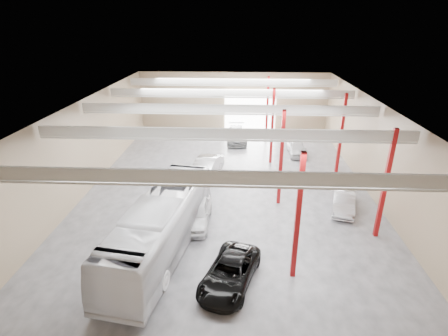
# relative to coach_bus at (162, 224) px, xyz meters

# --- Properties ---
(depot_shell) EXTENTS (22.12, 32.12, 7.06)m
(depot_shell) POSITION_rel_coach_bus_xyz_m (3.63, 8.48, 3.30)
(depot_shell) COLOR #49494E
(depot_shell) RESTS_ON ground
(coach_bus) EXTENTS (4.66, 12.30, 3.35)m
(coach_bus) POSITION_rel_coach_bus_xyz_m (0.00, 0.00, 0.00)
(coach_bus) COLOR white
(coach_bus) RESTS_ON ground
(black_sedan) EXTENTS (3.53, 5.29, 1.35)m
(black_sedan) POSITION_rel_coach_bus_xyz_m (4.00, -2.77, -1.00)
(black_sedan) COLOR black
(black_sedan) RESTS_ON ground
(car_row_a) EXTENTS (1.90, 4.68, 1.59)m
(car_row_a) POSITION_rel_coach_bus_xyz_m (1.56, 2.94, -0.88)
(car_row_a) COLOR white
(car_row_a) RESTS_ON ground
(car_row_b) EXTENTS (2.99, 5.30, 1.65)m
(car_row_b) POSITION_rel_coach_bus_xyz_m (1.50, 10.35, -0.85)
(car_row_b) COLOR silver
(car_row_b) RESTS_ON ground
(car_row_c) EXTENTS (2.37, 5.44, 1.56)m
(car_row_c) POSITION_rel_coach_bus_xyz_m (4.01, 20.00, -0.89)
(car_row_c) COLOR slate
(car_row_c) RESTS_ON ground
(car_right_near) EXTENTS (2.42, 4.37, 1.37)m
(car_right_near) POSITION_rel_coach_bus_xyz_m (11.80, 5.24, -0.99)
(car_right_near) COLOR #B1B0B5
(car_right_near) RESTS_ON ground
(car_right_far) EXTENTS (1.64, 4.04, 1.37)m
(car_right_far) POSITION_rel_coach_bus_xyz_m (10.09, 16.24, -0.99)
(car_right_far) COLOR silver
(car_right_far) RESTS_ON ground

